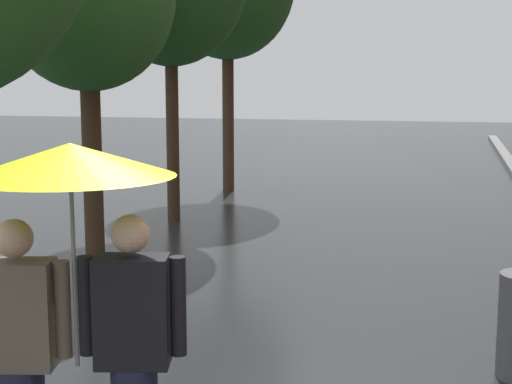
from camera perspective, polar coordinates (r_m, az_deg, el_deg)
The scene contains 1 object.
couple_under_umbrella at distance 4.20m, azimuth -13.68°, elevation -5.52°, with size 1.19×1.13×2.04m.
Camera 1 is at (1.54, -3.72, 2.37)m, focal length 52.63 mm.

